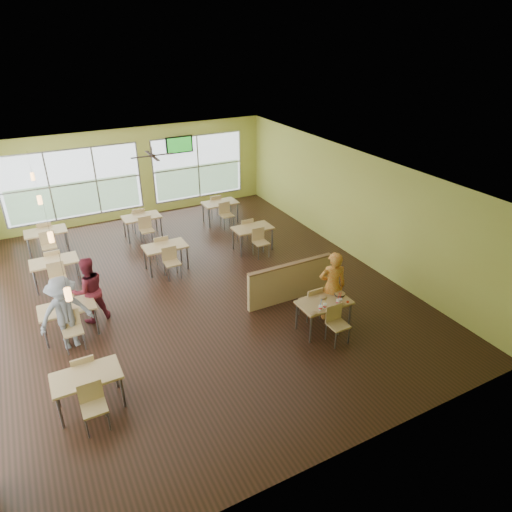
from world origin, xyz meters
name	(u,v)px	position (x,y,z in m)	size (l,w,h in m)	color
room	(192,236)	(0.00, 0.00, 1.60)	(12.00, 12.04, 3.20)	black
window_bays	(65,218)	(-2.65, 3.08, 1.48)	(9.24, 10.24, 2.38)	white
main_table	(324,306)	(2.00, -3.00, 0.63)	(1.22, 1.52, 0.87)	tan
half_wall_divider	(290,282)	(2.00, -1.55, 0.52)	(2.40, 0.14, 1.04)	tan
dining_tables	(137,252)	(-1.05, 1.71, 0.63)	(6.92, 8.72, 0.87)	tan
pendant_lights	(45,218)	(-3.20, 0.68, 2.45)	(0.11, 7.31, 0.86)	#2D2119
ceiling_fan	(152,155)	(0.00, 3.00, 2.95)	(1.25, 1.25, 0.29)	#2D2119
tv_backwall	(179,145)	(1.80, 5.90, 2.45)	(1.00, 0.07, 0.60)	black
man_plaid	(332,286)	(2.41, -2.72, 0.88)	(0.65, 0.42, 1.77)	#D15117
patron_maroon	(89,290)	(-2.65, -0.12, 0.82)	(0.80, 0.62, 1.64)	maroon
patron_grey	(65,313)	(-3.26, -0.94, 0.86)	(1.11, 0.64, 1.72)	slate
cup_blue	(321,308)	(1.72, -3.24, 0.81)	(0.09, 0.09, 0.32)	white
cup_yellow	(325,306)	(1.84, -3.24, 0.82)	(0.09, 0.09, 0.33)	white
cup_red_near	(338,302)	(2.20, -3.24, 0.82)	(0.10, 0.10, 0.35)	white
cup_red_far	(340,301)	(2.25, -3.24, 0.82)	(0.10, 0.10, 0.35)	white
food_basket	(340,294)	(2.46, -2.95, 0.78)	(0.27, 0.27, 0.06)	black
ketchup_cup	(348,302)	(2.45, -3.27, 0.76)	(0.06, 0.06, 0.03)	#AB1E07
wrapper_left	(314,313)	(1.53, -3.30, 0.77)	(0.16, 0.14, 0.04)	tan
wrapper_mid	(323,297)	(2.05, -2.86, 0.77)	(0.19, 0.17, 0.05)	tan
wrapper_right	(342,304)	(2.27, -3.30, 0.77)	(0.14, 0.13, 0.04)	tan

